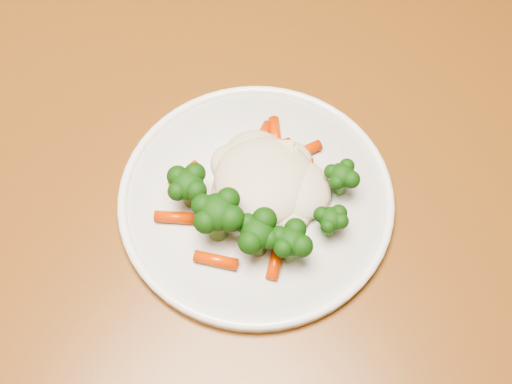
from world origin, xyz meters
TOP-DOWN VIEW (x-y plane):
  - dining_table at (-0.35, -0.13)m, footprint 1.48×1.24m
  - plate at (-0.30, -0.18)m, footprint 0.28×0.28m
  - meal at (-0.29, -0.19)m, footprint 0.18×0.19m

SIDE VIEW (x-z plane):
  - dining_table at x=-0.35m, z-range 0.28..1.03m
  - plate at x=-0.30m, z-range 0.75..0.76m
  - meal at x=-0.29m, z-range 0.76..0.81m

